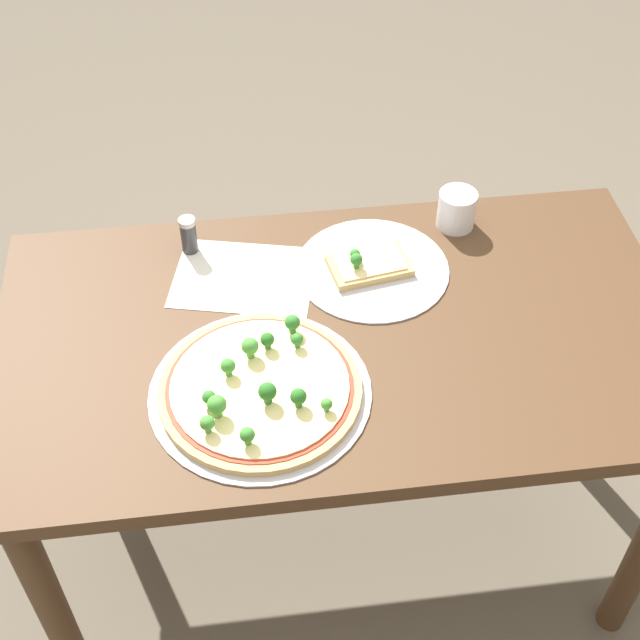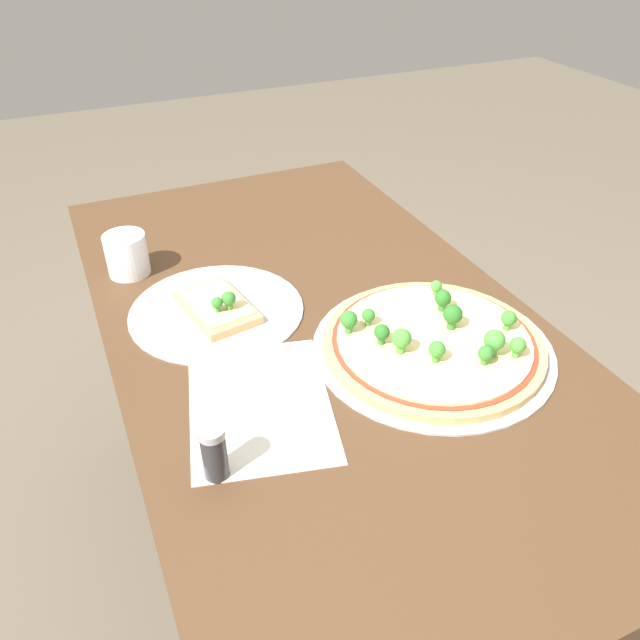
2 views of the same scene
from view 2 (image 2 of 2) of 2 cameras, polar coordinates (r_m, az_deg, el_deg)
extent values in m
plane|color=brown|center=(1.65, -0.13, -21.00)|extent=(8.00, 8.00, 0.00)
cube|color=#4C331E|center=(1.12, -0.18, -0.35)|extent=(1.31, 0.73, 0.04)
cylinder|color=#4C331E|center=(1.76, -17.25, -1.99)|extent=(0.06, 0.06, 0.70)
cylinder|color=#4C331E|center=(1.88, 0.99, 2.47)|extent=(0.06, 0.06, 0.70)
cylinder|color=#B7B7BC|center=(1.05, 10.23, -2.55)|extent=(0.40, 0.40, 0.00)
cylinder|color=tan|center=(1.04, 10.28, -2.16)|extent=(0.36, 0.36, 0.01)
cylinder|color=#B73823|center=(1.04, 10.33, -1.81)|extent=(0.33, 0.33, 0.00)
cylinder|color=#F4DB8E|center=(1.04, 10.34, -1.68)|extent=(0.32, 0.32, 0.00)
sphere|color=#479338|center=(1.01, 17.65, -2.19)|extent=(0.03, 0.03, 0.03)
cylinder|color=#51973E|center=(1.02, 17.48, -2.93)|extent=(0.01, 0.01, 0.01)
sphere|color=#337A2D|center=(1.02, 2.66, 0.06)|extent=(0.03, 0.03, 0.03)
cylinder|color=#3F8136|center=(1.03, 2.63, -0.79)|extent=(0.01, 0.01, 0.01)
sphere|color=#3D8933|center=(0.97, 10.64, -2.64)|extent=(0.03, 0.03, 0.03)
cylinder|color=#488E3A|center=(0.98, 10.54, -3.43)|extent=(0.01, 0.01, 0.01)
sphere|color=#479338|center=(1.13, 10.58, 3.08)|extent=(0.02, 0.02, 0.02)
cylinder|color=#51973E|center=(1.14, 10.51, 2.51)|extent=(0.01, 0.01, 0.01)
sphere|color=#286B23|center=(1.09, 11.18, 2.00)|extent=(0.03, 0.03, 0.03)
cylinder|color=#37742D|center=(1.10, 11.08, 1.19)|extent=(0.01, 0.01, 0.01)
sphere|color=#479338|center=(1.00, 15.67, -1.78)|extent=(0.03, 0.03, 0.03)
cylinder|color=#51973E|center=(1.01, 15.48, -2.76)|extent=(0.02, 0.02, 0.02)
sphere|color=#337A2D|center=(0.99, 14.92, -2.94)|extent=(0.02, 0.02, 0.02)
cylinder|color=#3F8136|center=(1.00, 14.79, -3.65)|extent=(0.01, 0.01, 0.01)
sphere|color=#286B23|center=(1.00, 5.68, -1.10)|extent=(0.03, 0.03, 0.03)
cylinder|color=#37742D|center=(1.01, 5.62, -1.86)|extent=(0.01, 0.01, 0.01)
sphere|color=#3D8933|center=(1.07, 16.88, 0.17)|extent=(0.03, 0.03, 0.03)
cylinder|color=#488E3A|center=(1.08, 16.73, -0.56)|extent=(0.01, 0.01, 0.01)
sphere|color=#479338|center=(0.98, 7.47, -1.65)|extent=(0.03, 0.03, 0.03)
cylinder|color=#51973E|center=(0.99, 7.38, -2.59)|extent=(0.01, 0.01, 0.01)
sphere|color=#286B23|center=(1.05, 12.05, 0.53)|extent=(0.03, 0.03, 0.03)
cylinder|color=#37742D|center=(1.06, 11.91, -0.40)|extent=(0.01, 0.01, 0.01)
sphere|color=#337A2D|center=(1.04, 4.46, 0.44)|extent=(0.02, 0.02, 0.02)
cylinder|color=#3F8136|center=(1.05, 4.42, -0.21)|extent=(0.01, 0.01, 0.01)
cylinder|color=#B7B7BC|center=(1.14, -9.42, 0.88)|extent=(0.31, 0.31, 0.00)
cube|color=tan|center=(1.13, -9.38, 1.12)|extent=(0.17, 0.13, 0.02)
cube|color=#F4DB8E|center=(1.12, -9.43, 1.55)|extent=(0.15, 0.11, 0.00)
sphere|color=#337A2D|center=(1.09, -8.35, 1.97)|extent=(0.02, 0.02, 0.02)
cylinder|color=#3F8136|center=(1.09, -8.28, 1.26)|extent=(0.01, 0.01, 0.01)
sphere|color=#337A2D|center=(1.08, -9.39, 1.56)|extent=(0.02, 0.02, 0.02)
cylinder|color=#3F8136|center=(1.09, -9.33, 0.98)|extent=(0.01, 0.01, 0.01)
cylinder|color=white|center=(1.27, -17.25, 5.74)|extent=(0.08, 0.08, 0.08)
cylinder|color=#333338|center=(0.82, -9.61, -12.13)|extent=(0.03, 0.03, 0.07)
cylinder|color=#B2B2B7|center=(0.79, -9.91, -10.10)|extent=(0.03, 0.03, 0.01)
cube|color=silver|center=(0.94, -5.52, -7.62)|extent=(0.32, 0.26, 0.00)
camera|label=1|loc=(1.75, 60.34, 42.35)|focal=50.00mm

